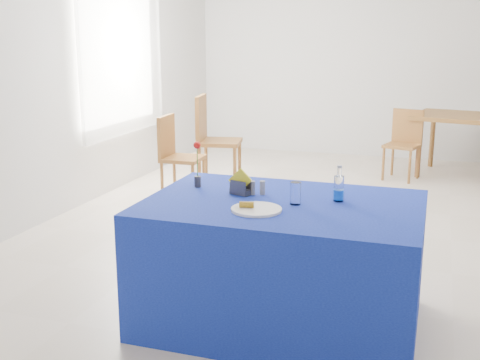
{
  "coord_description": "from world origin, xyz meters",
  "views": [
    {
      "loc": [
        0.93,
        -5.18,
        1.71
      ],
      "look_at": [
        -0.09,
        -2.09,
        0.92
      ],
      "focal_mm": 45.0,
      "sensor_mm": 36.0,
      "label": 1
    }
  ],
  "objects_px": {
    "water_bottle": "(339,189)",
    "plate": "(256,209)",
    "blue_table": "(281,263)",
    "chair_bg_left": "(404,139)",
    "oak_table": "(478,122)",
    "chair_win_a": "(175,151)",
    "chair_win_b": "(211,134)"
  },
  "relations": [
    {
      "from": "chair_bg_left",
      "to": "blue_table",
      "type": "bearing_deg",
      "value": -81.32
    },
    {
      "from": "chair_bg_left",
      "to": "chair_win_a",
      "type": "bearing_deg",
      "value": -127.16
    },
    {
      "from": "water_bottle",
      "to": "chair_win_a",
      "type": "bearing_deg",
      "value": 132.5
    },
    {
      "from": "chair_bg_left",
      "to": "chair_win_a",
      "type": "distance_m",
      "value": 2.82
    },
    {
      "from": "water_bottle",
      "to": "chair_win_b",
      "type": "relative_size",
      "value": 0.21
    },
    {
      "from": "chair_bg_left",
      "to": "chair_win_a",
      "type": "xyz_separation_m",
      "value": [
        -2.23,
        -1.73,
        0.03
      ]
    },
    {
      "from": "water_bottle",
      "to": "plate",
      "type": "bearing_deg",
      "value": -139.48
    },
    {
      "from": "plate",
      "to": "blue_table",
      "type": "bearing_deg",
      "value": 67.3
    },
    {
      "from": "blue_table",
      "to": "chair_bg_left",
      "type": "distance_m",
      "value": 4.14
    },
    {
      "from": "chair_bg_left",
      "to": "oak_table",
      "type": "bearing_deg",
      "value": 37.74
    },
    {
      "from": "chair_bg_left",
      "to": "chair_win_b",
      "type": "xyz_separation_m",
      "value": [
        -2.06,
        -1.1,
        0.12
      ]
    },
    {
      "from": "blue_table",
      "to": "water_bottle",
      "type": "height_order",
      "value": "water_bottle"
    },
    {
      "from": "blue_table",
      "to": "chair_win_a",
      "type": "relative_size",
      "value": 1.8
    },
    {
      "from": "water_bottle",
      "to": "chair_win_b",
      "type": "height_order",
      "value": "chair_win_b"
    },
    {
      "from": "water_bottle",
      "to": "chair_bg_left",
      "type": "relative_size",
      "value": 0.26
    },
    {
      "from": "chair_bg_left",
      "to": "chair_win_a",
      "type": "relative_size",
      "value": 0.94
    },
    {
      "from": "oak_table",
      "to": "chair_win_a",
      "type": "relative_size",
      "value": 1.83
    },
    {
      "from": "chair_win_a",
      "to": "chair_bg_left",
      "type": "bearing_deg",
      "value": -54.66
    },
    {
      "from": "plate",
      "to": "chair_win_a",
      "type": "bearing_deg",
      "value": 122.76
    },
    {
      "from": "plate",
      "to": "oak_table",
      "type": "bearing_deg",
      "value": 73.59
    },
    {
      "from": "water_bottle",
      "to": "chair_win_b",
      "type": "distance_m",
      "value": 3.48
    },
    {
      "from": "chair_win_b",
      "to": "chair_win_a",
      "type": "bearing_deg",
      "value": 154.69
    },
    {
      "from": "blue_table",
      "to": "oak_table",
      "type": "height_order",
      "value": "blue_table"
    },
    {
      "from": "plate",
      "to": "blue_table",
      "type": "distance_m",
      "value": 0.46
    },
    {
      "from": "plate",
      "to": "chair_win_a",
      "type": "relative_size",
      "value": 0.32
    },
    {
      "from": "chair_win_a",
      "to": "blue_table",
      "type": "bearing_deg",
      "value": -145.92
    },
    {
      "from": "chair_win_a",
      "to": "chair_win_b",
      "type": "bearing_deg",
      "value": -16.94
    },
    {
      "from": "water_bottle",
      "to": "chair_win_b",
      "type": "xyz_separation_m",
      "value": [
        -1.91,
        2.9,
        -0.23
      ]
    },
    {
      "from": "plate",
      "to": "chair_win_b",
      "type": "bearing_deg",
      "value": 115.08
    },
    {
      "from": "oak_table",
      "to": "chair_win_a",
      "type": "height_order",
      "value": "chair_win_a"
    },
    {
      "from": "water_bottle",
      "to": "oak_table",
      "type": "xyz_separation_m",
      "value": [
        0.98,
        4.34,
        -0.15
      ]
    },
    {
      "from": "oak_table",
      "to": "chair_bg_left",
      "type": "distance_m",
      "value": 0.92
    }
  ]
}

